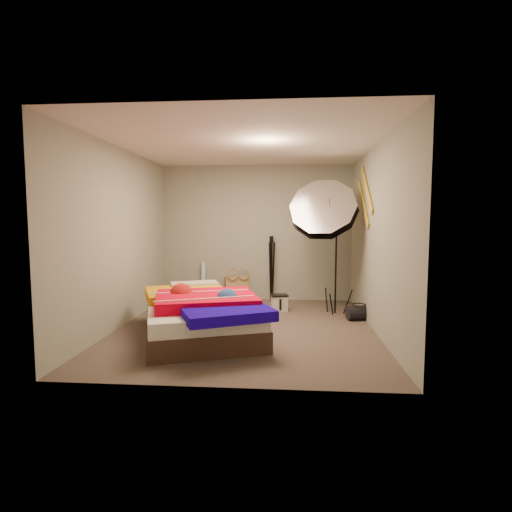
# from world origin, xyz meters

# --- Properties ---
(floor) EXTENTS (4.00, 4.00, 0.00)m
(floor) POSITION_xyz_m (0.00, 0.00, 0.00)
(floor) COLOR brown
(floor) RESTS_ON ground
(ceiling) EXTENTS (4.00, 4.00, 0.00)m
(ceiling) POSITION_xyz_m (0.00, 0.00, 2.50)
(ceiling) COLOR silver
(ceiling) RESTS_ON wall_back
(wall_back) EXTENTS (3.50, 0.00, 3.50)m
(wall_back) POSITION_xyz_m (0.00, 2.00, 1.25)
(wall_back) COLOR gray
(wall_back) RESTS_ON floor
(wall_front) EXTENTS (3.50, 0.00, 3.50)m
(wall_front) POSITION_xyz_m (0.00, -2.00, 1.25)
(wall_front) COLOR gray
(wall_front) RESTS_ON floor
(wall_left) EXTENTS (0.00, 4.00, 4.00)m
(wall_left) POSITION_xyz_m (-1.75, 0.00, 1.25)
(wall_left) COLOR gray
(wall_left) RESTS_ON floor
(wall_right) EXTENTS (0.00, 4.00, 4.00)m
(wall_right) POSITION_xyz_m (1.75, 0.00, 1.25)
(wall_right) COLOR gray
(wall_right) RESTS_ON floor
(tote_bag) EXTENTS (0.49, 0.35, 0.46)m
(tote_bag) POSITION_xyz_m (-0.35, 1.90, 0.22)
(tote_bag) COLOR tan
(tote_bag) RESTS_ON floor
(wrapping_roll) EXTENTS (0.11, 0.21, 0.70)m
(wrapping_roll) POSITION_xyz_m (-1.00, 1.90, 0.35)
(wrapping_roll) COLOR #6EA4E1
(wrapping_roll) RESTS_ON floor
(camera_case) EXTENTS (0.29, 0.23, 0.25)m
(camera_case) POSITION_xyz_m (0.45, 1.05, 0.13)
(camera_case) COLOR beige
(camera_case) RESTS_ON floor
(duffel_bag) EXTENTS (0.39, 0.28, 0.22)m
(duffel_bag) POSITION_xyz_m (1.65, 0.56, 0.11)
(duffel_bag) COLOR black
(duffel_bag) RESTS_ON floor
(wall_stripe_upper) EXTENTS (0.02, 0.91, 0.78)m
(wall_stripe_upper) POSITION_xyz_m (1.73, 0.60, 1.95)
(wall_stripe_upper) COLOR gold
(wall_stripe_upper) RESTS_ON wall_right
(wall_stripe_lower) EXTENTS (0.02, 0.91, 0.78)m
(wall_stripe_lower) POSITION_xyz_m (1.73, 0.85, 1.75)
(wall_stripe_lower) COLOR gold
(wall_stripe_lower) RESTS_ON wall_right
(bed) EXTENTS (1.98, 2.32, 0.57)m
(bed) POSITION_xyz_m (-0.53, -0.41, 0.29)
(bed) COLOR #442C23
(bed) RESTS_ON floor
(photo_umbrella) EXTENTS (1.42, 1.11, 2.26)m
(photo_umbrella) POSITION_xyz_m (1.14, 0.90, 1.62)
(photo_umbrella) COLOR black
(photo_umbrella) RESTS_ON floor
(camera_tripod) EXTENTS (0.07, 0.07, 1.20)m
(camera_tripod) POSITION_xyz_m (0.29, 1.87, 0.69)
(camera_tripod) COLOR black
(camera_tripod) RESTS_ON floor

